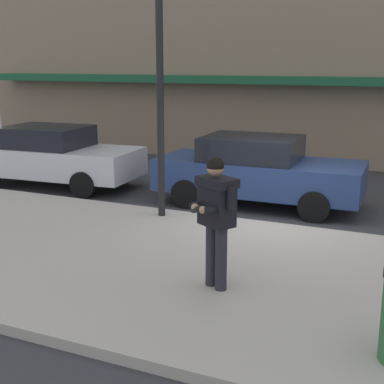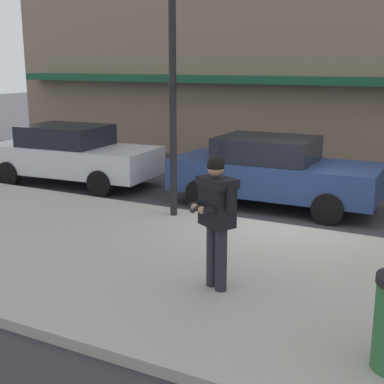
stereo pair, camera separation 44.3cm
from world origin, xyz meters
name	(u,v)px [view 1 (the left image)]	position (x,y,z in m)	size (l,w,h in m)	color
ground_plane	(275,226)	(0.00, 0.00, 0.00)	(80.00, 80.00, 0.00)	#333338
sidewalk	(289,285)	(1.00, -2.85, 0.07)	(32.00, 5.30, 0.14)	#A8A399
curb_paint_line	(327,232)	(1.00, 0.05, 0.00)	(28.00, 0.12, 0.01)	silver
parked_sedan_near	(52,156)	(-6.22, 1.09, 0.79)	(4.61, 2.16, 1.54)	silver
parked_sedan_mid	(257,170)	(-0.82, 1.42, 0.79)	(4.54, 2.02, 1.54)	navy
man_texting_on_phone	(216,209)	(0.13, -3.50, 1.25)	(0.63, 0.65, 1.81)	#23232B
street_lamp_post	(160,61)	(-2.15, -0.65, 3.14)	(0.36, 0.36, 4.88)	black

